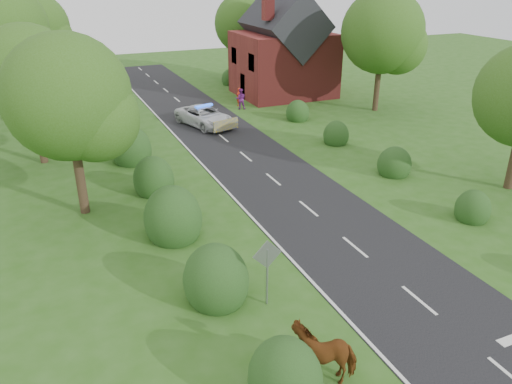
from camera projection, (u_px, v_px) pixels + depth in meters
name	position (u px, v px, depth m)	size (l,w,h in m)	color
ground	(419.00, 301.00, 17.58)	(120.00, 120.00, 0.00)	#2C5B17
road	(252.00, 162.00, 30.11)	(6.00, 70.00, 0.02)	black
road_markings	(240.00, 178.00, 27.79)	(4.96, 70.00, 0.01)	white
hedgerow_left	(157.00, 188.00, 24.67)	(2.75, 50.41, 3.00)	#25421A
hedgerow_right	(381.00, 158.00, 29.13)	(2.10, 45.78, 2.10)	#25421A
tree_left_a	(75.00, 103.00, 21.74)	(5.74, 5.60, 8.38)	#332316
tree_left_b	(34.00, 78.00, 28.00)	(5.74, 5.60, 8.07)	#332316
tree_left_c	(4.00, 33.00, 35.20)	(6.97, 6.80, 10.22)	#332316
tree_left_d	(39.00, 30.00, 44.84)	(6.15, 6.00, 8.89)	#332316
tree_right_b	(387.00, 35.00, 38.60)	(6.56, 6.40, 9.40)	#332316
tree_right_c	(247.00, 26.00, 50.39)	(6.15, 6.00, 8.58)	#332316
road_sign	(267.00, 263.00, 16.75)	(1.06, 0.08, 2.53)	gray
house	(284.00, 53.00, 44.55)	(8.00, 7.40, 9.17)	maroon
cow	(324.00, 353.00, 14.12)	(1.11, 2.11, 1.49)	#5E3016
police_van	(204.00, 116.00, 36.74)	(3.79, 5.63, 1.58)	silver
pedestrian_red	(239.00, 97.00, 42.09)	(0.56, 0.37, 1.53)	red
pedestrian_purple	(241.00, 99.00, 41.08)	(0.83, 0.64, 1.70)	#6B1E72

